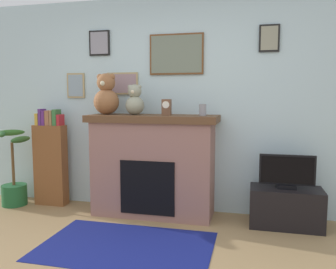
{
  "coord_description": "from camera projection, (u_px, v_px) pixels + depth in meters",
  "views": [
    {
      "loc": [
        0.95,
        -2.22,
        1.41
      ],
      "look_at": [
        0.0,
        1.69,
        0.97
      ],
      "focal_mm": 37.27,
      "sensor_mm": 36.0,
      "label": 1
    }
  ],
  "objects": [
    {
      "name": "bookshelf",
      "position": [
        51.0,
        160.0,
        4.51
      ],
      "size": [
        0.41,
        0.16,
        1.25
      ],
      "color": "brown",
      "rests_on": "ground_plane"
    },
    {
      "name": "candle_jar",
      "position": [
        203.0,
        110.0,
        3.9
      ],
      "size": [
        0.08,
        0.08,
        0.13
      ],
      "primitive_type": "cylinder",
      "color": "gray",
      "rests_on": "fireplace"
    },
    {
      "name": "teddy_bear_tan",
      "position": [
        106.0,
        96.0,
        4.15
      ],
      "size": [
        0.3,
        0.3,
        0.49
      ],
      "color": "brown",
      "rests_on": "fireplace"
    },
    {
      "name": "teddy_bear_cream",
      "position": [
        135.0,
        101.0,
        4.07
      ],
      "size": [
        0.22,
        0.22,
        0.36
      ],
      "color": "gray",
      "rests_on": "fireplace"
    },
    {
      "name": "fireplace",
      "position": [
        153.0,
        165.0,
        4.12
      ],
      "size": [
        1.52,
        0.57,
        1.19
      ],
      "color": "#93675D",
      "rests_on": "ground_plane"
    },
    {
      "name": "potted_plant",
      "position": [
        13.0,
        180.0,
        4.5
      ],
      "size": [
        0.44,
        0.51,
        0.98
      ],
      "color": "#1E592D",
      "rests_on": "ground_plane"
    },
    {
      "name": "tv_stand",
      "position": [
        286.0,
        207.0,
        3.77
      ],
      "size": [
        0.76,
        0.4,
        0.42
      ],
      "primitive_type": "cube",
      "color": "black",
      "rests_on": "ground_plane"
    },
    {
      "name": "area_rug",
      "position": [
        126.0,
        246.0,
        3.29
      ],
      "size": [
        1.61,
        1.04,
        0.01
      ],
      "primitive_type": "cube",
      "color": "navy",
      "rests_on": "ground_plane"
    },
    {
      "name": "television",
      "position": [
        287.0,
        172.0,
        3.73
      ],
      "size": [
        0.58,
        0.14,
        0.37
      ],
      "color": "black",
      "rests_on": "tv_stand"
    },
    {
      "name": "mantel_clock",
      "position": [
        167.0,
        107.0,
        3.99
      ],
      "size": [
        0.1,
        0.08,
        0.18
      ],
      "color": "brown",
      "rests_on": "fireplace"
    },
    {
      "name": "back_wall",
      "position": [
        174.0,
        105.0,
        4.31
      ],
      "size": [
        5.2,
        0.15,
        2.6
      ],
      "color": "silver",
      "rests_on": "ground_plane"
    }
  ]
}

